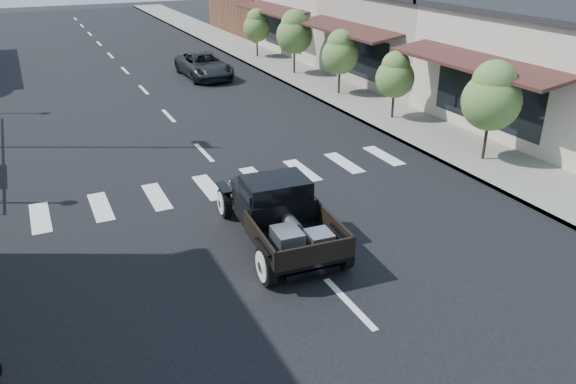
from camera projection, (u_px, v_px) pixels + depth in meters
name	position (u px, v px, depth m)	size (l,w,h in m)	color
ground	(288.00, 240.00, 14.20)	(120.00, 120.00, 0.00)	black
road	(153.00, 100.00, 26.55)	(14.00, 80.00, 0.02)	black
road_markings	(181.00, 129.00, 22.43)	(12.00, 60.00, 0.06)	silver
sidewalk_right	(312.00, 80.00, 29.83)	(3.00, 80.00, 0.15)	gray
storefront_mid	(438.00, 36.00, 29.81)	(10.00, 9.00, 4.50)	#AA9F8F
storefront_far	(351.00, 16.00, 37.22)	(10.00, 9.00, 4.50)	beige
small_tree_a	(489.00, 113.00, 18.41)	(1.92, 1.92, 3.20)	#4E7033
small_tree_b	(394.00, 86.00, 22.91)	(1.58, 1.58, 2.63)	#4E7033
small_tree_c	(340.00, 63.00, 26.51)	(1.73, 1.73, 2.88)	#4E7033
small_tree_d	(294.00, 43.00, 30.49)	(1.96, 1.96, 3.26)	#4E7033
small_tree_e	(257.00, 34.00, 34.99)	(1.68, 1.68, 2.79)	#4E7033
hotrod_pickup	(279.00, 212.00, 13.81)	(2.25, 4.81, 1.67)	black
second_car	(204.00, 66.00, 30.49)	(2.17, 4.70, 1.31)	black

